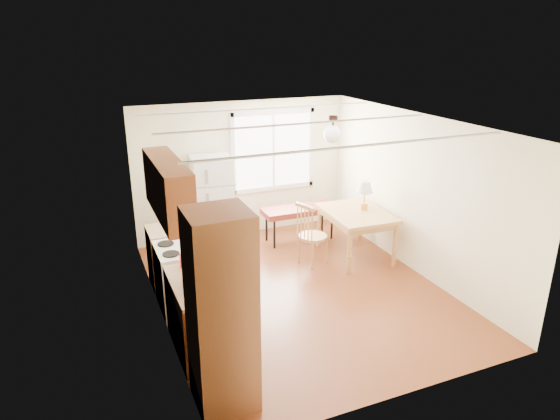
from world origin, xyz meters
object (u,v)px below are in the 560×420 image
refrigerator (213,202)px  dining_table (356,217)px  bench (300,211)px  chair (309,231)px

refrigerator → dining_table: refrigerator is taller
refrigerator → bench: bearing=-7.5°
dining_table → chair: bearing=-176.5°
bench → dining_table: bearing=-59.7°
refrigerator → bench: refrigerator is taller
refrigerator → bench: size_ratio=1.19×
refrigerator → chair: refrigerator is taller
chair → dining_table: bearing=-16.6°
refrigerator → bench: 1.58m
bench → dining_table: 1.18m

